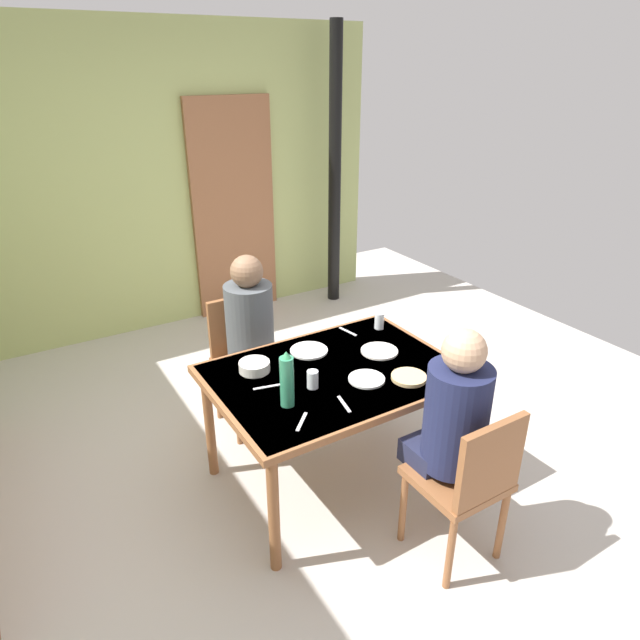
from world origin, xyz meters
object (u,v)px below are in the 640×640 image
chair_far_diner (244,354)px  person_near_diner (454,414)px  serving_bowl_center (254,366)px  chair_near_diner (469,479)px  water_bottle_green_near (287,380)px  person_far_diner (251,323)px  dining_table (334,382)px

chair_far_diner → person_near_diner: (0.39, -1.53, 0.28)m
chair_far_diner → serving_bowl_center: 0.68m
chair_far_diner → person_near_diner: 1.60m
chair_near_diner → person_near_diner: bearing=90.0°
water_bottle_green_near → person_far_diner: bearing=76.9°
serving_bowl_center → person_far_diner: bearing=67.3°
chair_far_diner → person_far_diner: bearing=90.0°
chair_near_diner → person_far_diner: person_far_diner is taller
dining_table → serving_bowl_center: 0.45m
person_near_diner → water_bottle_green_near: bearing=137.1°
person_far_diner → serving_bowl_center: person_far_diner is taller
person_near_diner → serving_bowl_center: bearing=122.1°
person_near_diner → dining_table: bearing=107.0°
person_far_diner → water_bottle_green_near: size_ratio=2.59×
person_far_diner → chair_near_diner: bearing=104.2°
dining_table → chair_far_diner: (-0.17, 0.83, -0.16)m
chair_far_diner → person_near_diner: person_near_diner is taller
chair_far_diner → serving_bowl_center: chair_far_diner is taller
person_near_diner → water_bottle_green_near: size_ratio=2.59×
dining_table → person_near_diner: bearing=-73.0°
water_bottle_green_near → dining_table: bearing=22.3°
chair_near_diner → chair_far_diner: size_ratio=1.00×
dining_table → chair_near_diner: bearing=-75.6°
water_bottle_green_near → chair_far_diner: bearing=78.7°
chair_far_diner → person_near_diner: size_ratio=1.13×
dining_table → person_far_diner: bearing=104.1°
chair_near_diner → person_near_diner: (-0.00, 0.14, 0.28)m
water_bottle_green_near → serving_bowl_center: (0.00, 0.39, -0.11)m
dining_table → person_far_diner: size_ratio=1.73×
serving_bowl_center → chair_near_diner: bearing=-61.4°
serving_bowl_center → dining_table: bearing=-32.2°
chair_near_diner → water_bottle_green_near: 0.97m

